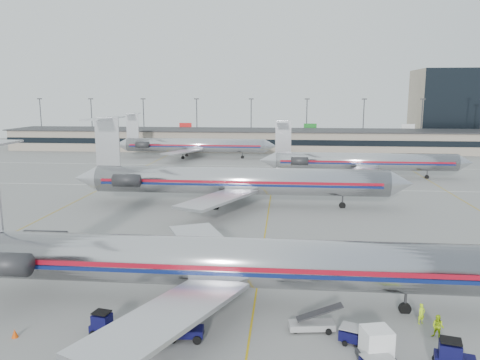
# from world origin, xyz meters

# --- Properties ---
(ground) EXTENTS (260.00, 260.00, 0.00)m
(ground) POSITION_xyz_m (0.00, 0.00, 0.00)
(ground) COLOR gray
(ground) RESTS_ON ground
(apron_markings) EXTENTS (160.00, 0.15, 0.02)m
(apron_markings) POSITION_xyz_m (0.00, 10.00, 0.01)
(apron_markings) COLOR silver
(apron_markings) RESTS_ON ground
(terminal) EXTENTS (162.00, 17.00, 6.25)m
(terminal) POSITION_xyz_m (0.00, 97.97, 3.16)
(terminal) COLOR gray
(terminal) RESTS_ON ground
(light_mast_row) EXTENTS (163.60, 0.40, 15.28)m
(light_mast_row) POSITION_xyz_m (0.00, 112.00, 8.58)
(light_mast_row) COLOR #38383D
(light_mast_row) RESTS_ON ground
(distant_building) EXTENTS (30.00, 20.00, 25.00)m
(distant_building) POSITION_xyz_m (62.00, 128.00, 12.50)
(distant_building) COLOR tan
(distant_building) RESTS_ON ground
(jet_foreground) EXTENTS (47.83, 28.16, 12.52)m
(jet_foreground) POSITION_xyz_m (-3.93, -7.46, 3.63)
(jet_foreground) COLOR silver
(jet_foreground) RESTS_ON ground
(jet_second_row) EXTENTS (50.30, 29.62, 13.17)m
(jet_second_row) POSITION_xyz_m (-5.45, 26.12, 3.82)
(jet_second_row) COLOR silver
(jet_second_row) RESTS_ON ground
(jet_third_row) EXTENTS (41.70, 25.65, 11.40)m
(jet_third_row) POSITION_xyz_m (17.19, 52.64, 3.31)
(jet_third_row) COLOR silver
(jet_third_row) RESTS_ON ground
(jet_back_row) EXTENTS (42.86, 26.36, 11.72)m
(jet_back_row) POSITION_xyz_m (-22.20, 79.08, 3.40)
(jet_back_row) COLOR silver
(jet_back_row) RESTS_ON ground
(tug_left) EXTENTS (2.31, 1.48, 1.73)m
(tug_left) POSITION_xyz_m (-9.85, -12.88, 0.79)
(tug_left) COLOR #090934
(tug_left) RESTS_ON ground
(tug_center) EXTENTS (2.41, 1.35, 1.88)m
(tug_center) POSITION_xyz_m (-4.35, -12.88, 0.86)
(tug_center) COLOR #090934
(tug_center) RESTS_ON ground
(tug_right) EXTENTS (2.52, 1.67, 1.88)m
(tug_right) POSITION_xyz_m (12.37, -14.72, 0.86)
(tug_right) COLOR #090934
(tug_right) RESTS_ON ground
(cart_inner) EXTENTS (2.21, 1.87, 1.06)m
(cart_inner) POSITION_xyz_m (6.99, -12.16, 0.57)
(cart_inner) COLOR #090934
(cart_inner) RESTS_ON ground
(uld_container) EXTENTS (2.37, 2.12, 2.14)m
(uld_container) POSITION_xyz_m (7.98, -14.28, 1.08)
(uld_container) COLOR #2D2D30
(uld_container) RESTS_ON ground
(belt_loader) EXTENTS (3.81, 1.58, 1.97)m
(belt_loader) POSITION_xyz_m (4.31, -10.84, 0.53)
(belt_loader) COLOR #989898
(belt_loader) RESTS_ON ground
(ramp_worker_near) EXTENTS (0.66, 0.59, 1.52)m
(ramp_worker_near) POSITION_xyz_m (12.13, -9.06, 0.76)
(ramp_worker_near) COLOR #BBEE16
(ramp_worker_near) RESTS_ON ground
(ramp_worker_far) EXTENTS (1.02, 0.99, 1.66)m
(ramp_worker_far) POSITION_xyz_m (12.64, -11.08, 0.83)
(ramp_worker_far) COLOR #ACD514
(ramp_worker_far) RESTS_ON ground
(cone_left) EXTENTS (0.58, 0.58, 0.60)m
(cone_left) POSITION_xyz_m (-15.84, -13.72, 0.30)
(cone_left) COLOR #D44507
(cone_left) RESTS_ON ground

